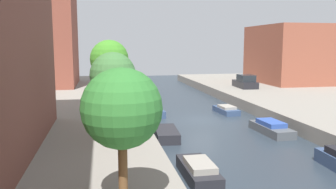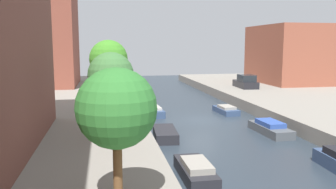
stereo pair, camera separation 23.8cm
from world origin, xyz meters
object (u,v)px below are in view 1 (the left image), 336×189
moored_boat_left_3 (152,111)px  moored_boat_left_2 (166,134)px  low_block_right (295,54)px  moored_boat_right_2 (271,128)px  street_tree_1 (113,75)px  moored_boat_left_1 (198,171)px  street_tree_0 (122,109)px  moored_boat_right_3 (226,110)px  moored_boat_left_4 (143,98)px  parked_car (245,82)px  street_tree_2 (109,60)px

moored_boat_left_3 → moored_boat_left_2: bearing=-91.5°
low_block_right → moored_boat_right_2: (-14.44, -21.83, -4.45)m
low_block_right → street_tree_1: bearing=-135.2°
street_tree_1 → moored_boat_left_1: (3.63, -3.81, -4.09)m
street_tree_0 → moored_boat_right_2: bearing=45.9°
street_tree_1 → moored_boat_right_3: size_ratio=1.41×
moored_boat_left_4 → moored_boat_right_2: size_ratio=0.97×
street_tree_1 → moored_boat_left_2: (3.48, 3.32, -4.17)m
moored_boat_left_1 → moored_boat_left_3: moored_boat_left_1 is taller
low_block_right → moored_boat_right_2: 26.55m
street_tree_1 → parked_car: size_ratio=1.14×
street_tree_2 → moored_boat_left_1: size_ratio=1.49×
parked_car → street_tree_1: bearing=-128.3°
street_tree_1 → moored_boat_left_4: (3.81, 19.11, -4.15)m
street_tree_1 → moored_boat_left_1: size_ratio=1.29×
street_tree_0 → parked_car: size_ratio=1.06×
street_tree_0 → moored_boat_left_4: bearing=82.0°
moored_boat_left_2 → moored_boat_left_4: moored_boat_left_4 is taller
street_tree_0 → street_tree_2: size_ratio=0.81×
street_tree_1 → moored_boat_left_3: 12.57m
street_tree_1 → moored_boat_right_2: (10.84, 3.30, -4.11)m
street_tree_1 → moored_boat_right_2: 12.05m
moored_boat_right_3 → low_block_right: bearing=43.8°
low_block_right → moored_boat_left_1: (-21.65, -28.94, -4.43)m
street_tree_2 → moored_boat_left_4: (3.81, 11.78, -4.67)m
street_tree_0 → moored_boat_right_2: size_ratio=1.09×
moored_boat_left_1 → moored_boat_left_2: size_ratio=1.06×
street_tree_1 → parked_car: (16.26, 20.56, -2.83)m
moored_boat_left_3 → moored_boat_left_4: (0.12, 7.83, -0.01)m
street_tree_0 → moored_boat_left_4: (3.81, 26.99, -3.78)m
moored_boat_left_3 → street_tree_0: bearing=-100.9°
street_tree_2 → moored_boat_left_2: (3.48, -4.01, -4.69)m
street_tree_0 → moored_boat_left_1: bearing=48.2°
street_tree_1 → street_tree_2: (0.00, 7.33, 0.52)m
low_block_right → moored_boat_left_4: 22.75m
moored_boat_left_4 → moored_boat_right_3: moored_boat_right_3 is taller
street_tree_0 → moored_boat_left_1: size_ratio=1.20×
parked_car → moored_boat_left_1: parked_car is taller
parked_car → moored_boat_left_1: bearing=-117.4°
moored_boat_right_3 → moored_boat_right_2: bearing=-85.9°
street_tree_2 → moored_boat_left_2: 7.08m
street_tree_1 → moored_boat_left_2: street_tree_1 is taller
moored_boat_left_2 → moored_boat_right_3: size_ratio=1.03×
street_tree_0 → moored_boat_left_4: 27.51m
street_tree_0 → street_tree_2: street_tree_2 is taller
street_tree_0 → moored_boat_right_3: street_tree_0 is taller
moored_boat_left_2 → low_block_right: bearing=45.0°
moored_boat_left_3 → moored_boat_left_1: bearing=-90.2°
parked_car → moored_boat_left_3: 15.68m
street_tree_1 → moored_boat_left_4: bearing=78.7°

